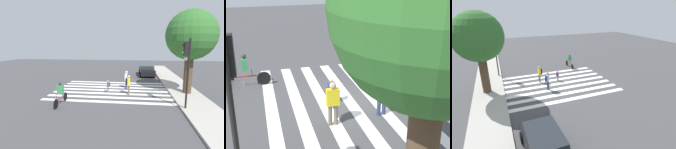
% 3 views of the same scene
% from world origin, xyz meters
% --- Properties ---
extents(ground_plane, '(60.00, 60.00, 0.00)m').
position_xyz_m(ground_plane, '(0.00, 0.00, 0.00)').
color(ground_plane, '#444447').
extents(sidewalk_curb, '(36.00, 2.50, 0.14)m').
position_xyz_m(sidewalk_curb, '(0.00, 6.25, 0.07)').
color(sidewalk_curb, '#ADA89E').
rests_on(sidewalk_curb, ground_plane).
extents(crosswalk_stripes, '(6.94, 10.00, 0.01)m').
position_xyz_m(crosswalk_stripes, '(0.00, 0.00, 0.00)').
color(crosswalk_stripes, white).
rests_on(crosswalk_stripes, ground_plane).
extents(traffic_light, '(0.60, 0.50, 4.48)m').
position_xyz_m(traffic_light, '(4.19, 5.13, 3.14)').
color(traffic_light, black).
rests_on(traffic_light, ground_plane).
extents(street_tree, '(3.93, 3.93, 6.81)m').
position_xyz_m(street_tree, '(0.49, 6.38, 4.77)').
color(street_tree, '#4C3826').
rests_on(street_tree, ground_plane).
extents(pedestrian_child_with_backpack, '(0.50, 0.46, 1.69)m').
position_xyz_m(pedestrian_child_with_backpack, '(-0.83, 1.33, 0.99)').
color(pedestrian_child_with_backpack, navy).
rests_on(pedestrian_child_with_backpack, ground_plane).
extents(pedestrian_adult_yellow_jacket, '(0.30, 0.26, 1.07)m').
position_xyz_m(pedestrian_adult_yellow_jacket, '(0.76, -0.19, 0.63)').
color(pedestrian_adult_yellow_jacket, '#6B6051').
rests_on(pedestrian_adult_yellow_jacket, ground_plane).
extents(pedestrian_adult_blue_shirt, '(0.46, 0.39, 1.65)m').
position_xyz_m(pedestrian_adult_blue_shirt, '(1.16, 1.53, 0.97)').
color(pedestrian_adult_blue_shirt, '#6B6051').
rests_on(pedestrian_adult_blue_shirt, ground_plane).
extents(cyclist_far_lane, '(2.29, 0.40, 1.60)m').
position_xyz_m(cyclist_far_lane, '(4.18, -3.00, 0.86)').
color(cyclist_far_lane, black).
rests_on(cyclist_far_lane, ground_plane).
extents(car_parked_silver_sedan, '(4.41, 2.00, 1.41)m').
position_xyz_m(car_parked_silver_sedan, '(-7.98, 3.66, 0.73)').
color(car_parked_silver_sedan, black).
rests_on(car_parked_silver_sedan, ground_plane).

